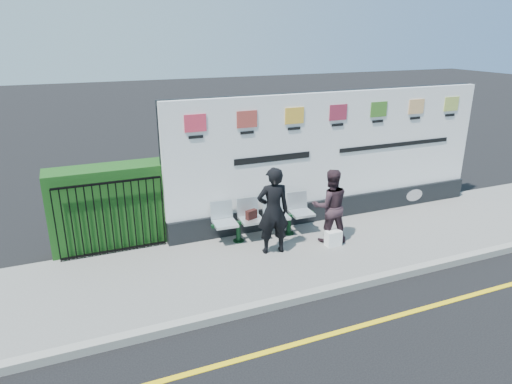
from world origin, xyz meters
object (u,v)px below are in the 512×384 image
(bench, at_px, (264,227))
(woman_right, at_px, (330,206))
(billboard, at_px, (333,165))
(woman_left, at_px, (273,211))

(bench, bearing_deg, woman_right, -26.15)
(bench, bearing_deg, billboard, 16.90)
(billboard, xyz_separation_m, woman_right, (-0.76, -1.16, -0.50))
(billboard, relative_size, woman_left, 4.44)
(billboard, bearing_deg, woman_left, -150.53)
(bench, distance_m, woman_right, 1.50)
(woman_left, distance_m, woman_right, 1.33)
(bench, xyz_separation_m, woman_right, (1.21, -0.68, 0.56))
(bench, xyz_separation_m, woman_left, (-0.11, -0.70, 0.66))
(billboard, height_order, woman_right, billboard)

